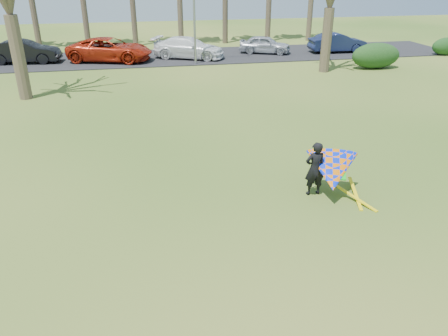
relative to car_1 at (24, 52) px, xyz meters
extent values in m
plane|color=#1C4F11|center=(9.85, -24.66, -0.86)|extent=(100.00, 100.00, 0.00)
cube|color=black|center=(9.85, 0.34, -0.83)|extent=(46.00, 7.00, 0.06)
cylinder|color=brown|center=(1.85, -9.66, 1.24)|extent=(0.64, 0.64, 4.20)
cylinder|color=#453829|center=(19.85, -6.66, 1.14)|extent=(0.64, 0.64, 3.99)
cylinder|color=gray|center=(11.85, -2.66, 3.14)|extent=(0.16, 0.16, 8.00)
ellipsoid|color=#173914|center=(23.64, -6.41, 0.00)|extent=(3.42, 1.55, 1.71)
ellipsoid|color=#143814|center=(31.61, -2.98, -0.18)|extent=(2.43, 1.14, 1.35)
imported|color=black|center=(0.00, 0.00, 0.00)|extent=(4.97, 2.07, 1.60)
imported|color=#AA220D|center=(5.94, -0.55, 0.03)|extent=(6.52, 4.38, 1.66)
imported|color=white|center=(11.65, -0.55, -0.03)|extent=(5.72, 4.15, 1.54)
imported|color=#A3A7B1|center=(17.83, 0.32, -0.12)|extent=(4.31, 3.06, 1.36)
imported|color=#172045|center=(23.65, -0.38, -0.05)|extent=(4.58, 1.71, 1.50)
imported|color=black|center=(12.60, -22.71, -0.01)|extent=(0.63, 0.42, 1.69)
cone|color=#0423DF|center=(13.05, -22.96, -0.01)|extent=(2.13, 2.39, 2.02)
cube|color=#0CBF19|center=(13.17, -23.04, -0.06)|extent=(0.62, 0.60, 0.24)
cube|color=yellow|center=(13.60, -23.31, -0.84)|extent=(0.85, 1.66, 0.28)
cube|color=yellow|center=(13.80, -23.11, -0.84)|extent=(0.56, 1.76, 0.22)
camera|label=1|loc=(7.61, -33.71, 5.45)|focal=35.00mm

